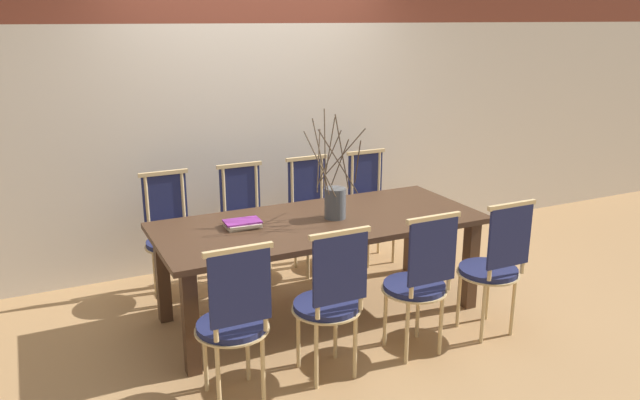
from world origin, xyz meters
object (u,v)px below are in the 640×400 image
at_px(chair_near_center, 419,279).
at_px(book_stack, 243,224).
at_px(chair_far_center, 313,212).
at_px(vase_centerpiece, 335,200).
at_px(dining_table, 320,232).

bearing_deg(chair_near_center, book_stack, 133.84).
xyz_separation_m(chair_near_center, chair_far_center, (0.00, 1.60, 0.00)).
distance_m(vase_centerpiece, book_stack, 0.68).
xyz_separation_m(dining_table, chair_near_center, (0.32, -0.80, -0.11)).
distance_m(chair_far_center, book_stack, 1.13).
height_order(chair_far_center, book_stack, chair_far_center).
relative_size(chair_near_center, chair_far_center, 1.00).
xyz_separation_m(dining_table, chair_far_center, (0.32, 0.80, -0.11)).
bearing_deg(chair_near_center, vase_centerpiece, 103.85).
bearing_deg(book_stack, chair_far_center, 39.10).
xyz_separation_m(chair_far_center, book_stack, (-0.86, -0.70, 0.23)).
relative_size(chair_near_center, vase_centerpiece, 1.26).
bearing_deg(chair_far_center, book_stack, 39.10).
bearing_deg(dining_table, vase_centerpiece, -1.65).
distance_m(dining_table, chair_far_center, 0.87).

